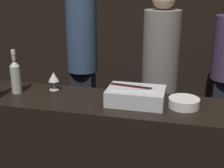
{
  "coord_description": "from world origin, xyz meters",
  "views": [
    {
      "loc": [
        0.49,
        -1.71,
        1.8
      ],
      "look_at": [
        0.0,
        0.28,
        1.11
      ],
      "focal_mm": 50.0,
      "sensor_mm": 36.0,
      "label": 1
    }
  ],
  "objects_px": {
    "ice_bin_with_bottles": "(135,95)",
    "white_wine_bottle": "(16,75)",
    "person_blond_tee": "(160,71)",
    "person_grey_polo": "(82,54)",
    "bowl_white": "(184,102)",
    "wine_glass": "(54,77)"
  },
  "relations": [
    {
      "from": "person_blond_tee",
      "to": "white_wine_bottle",
      "type": "bearing_deg",
      "value": 125.02
    },
    {
      "from": "bowl_white",
      "to": "white_wine_bottle",
      "type": "relative_size",
      "value": 0.62
    },
    {
      "from": "person_grey_polo",
      "to": "ice_bin_with_bottles",
      "type": "bearing_deg",
      "value": -126.77
    },
    {
      "from": "bowl_white",
      "to": "person_grey_polo",
      "type": "xyz_separation_m",
      "value": [
        -1.1,
        1.12,
        0.02
      ]
    },
    {
      "from": "person_grey_polo",
      "to": "white_wine_bottle",
      "type": "bearing_deg",
      "value": -167.36
    },
    {
      "from": "bowl_white",
      "to": "wine_glass",
      "type": "height_order",
      "value": "wine_glass"
    },
    {
      "from": "bowl_white",
      "to": "person_grey_polo",
      "type": "bearing_deg",
      "value": 134.37
    },
    {
      "from": "ice_bin_with_bottles",
      "to": "white_wine_bottle",
      "type": "distance_m",
      "value": 0.9
    },
    {
      "from": "white_wine_bottle",
      "to": "person_grey_polo",
      "type": "height_order",
      "value": "person_grey_polo"
    },
    {
      "from": "person_blond_tee",
      "to": "ice_bin_with_bottles",
      "type": "bearing_deg",
      "value": 168.02
    },
    {
      "from": "white_wine_bottle",
      "to": "person_blond_tee",
      "type": "xyz_separation_m",
      "value": [
        0.99,
        0.85,
        -0.14
      ]
    },
    {
      "from": "person_blond_tee",
      "to": "person_grey_polo",
      "type": "bearing_deg",
      "value": 66.17
    },
    {
      "from": "white_wine_bottle",
      "to": "person_blond_tee",
      "type": "relative_size",
      "value": 0.19
    },
    {
      "from": "bowl_white",
      "to": "person_blond_tee",
      "type": "bearing_deg",
      "value": 105.68
    },
    {
      "from": "ice_bin_with_bottles",
      "to": "bowl_white",
      "type": "height_order",
      "value": "ice_bin_with_bottles"
    },
    {
      "from": "wine_glass",
      "to": "white_wine_bottle",
      "type": "xyz_separation_m",
      "value": [
        -0.25,
        -0.12,
        0.04
      ]
    },
    {
      "from": "ice_bin_with_bottles",
      "to": "person_grey_polo",
      "type": "distance_m",
      "value": 1.37
    },
    {
      "from": "wine_glass",
      "to": "white_wine_bottle",
      "type": "distance_m",
      "value": 0.28
    },
    {
      "from": "wine_glass",
      "to": "person_grey_polo",
      "type": "height_order",
      "value": "person_grey_polo"
    },
    {
      "from": "bowl_white",
      "to": "wine_glass",
      "type": "bearing_deg",
      "value": 173.55
    },
    {
      "from": "ice_bin_with_bottles",
      "to": "wine_glass",
      "type": "height_order",
      "value": "wine_glass"
    },
    {
      "from": "white_wine_bottle",
      "to": "person_grey_polo",
      "type": "xyz_separation_m",
      "value": [
        0.13,
        1.13,
        -0.08
      ]
    }
  ]
}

